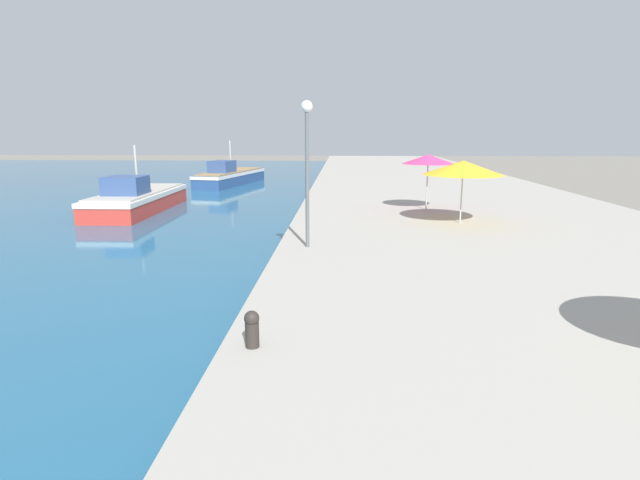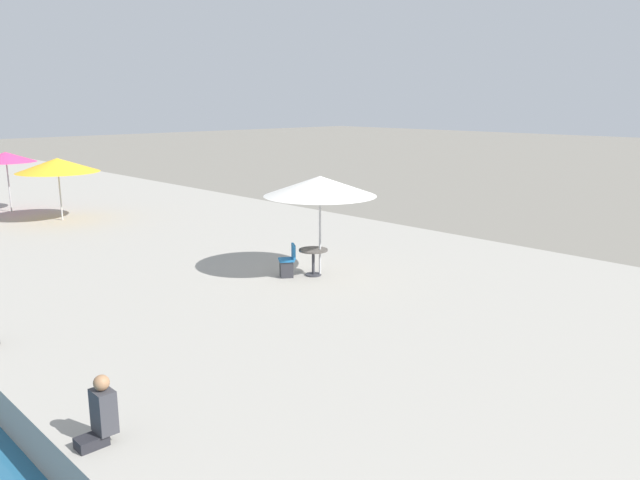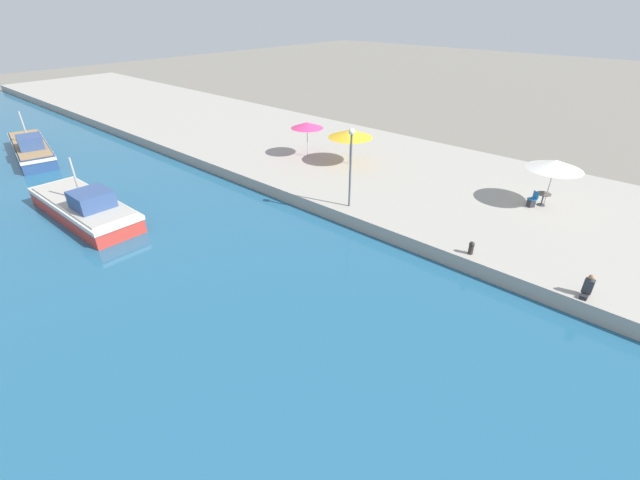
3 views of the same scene
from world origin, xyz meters
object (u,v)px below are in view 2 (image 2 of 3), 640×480
object	(u,v)px
cafe_table	(313,257)
cafe_chair_left	(287,265)
cafe_umbrella_pink	(320,186)
cafe_umbrella_white	(58,165)
cafe_umbrella_striped	(6,157)
person_at_quay	(101,414)

from	to	relation	value
cafe_table	cafe_chair_left	size ratio (longest dim) A/B	0.88
cafe_umbrella_pink	cafe_chair_left	size ratio (longest dim) A/B	3.36
cafe_umbrella_white	cafe_umbrella_striped	world-z (taller)	cafe_umbrella_striped
cafe_umbrella_pink	cafe_table	size ratio (longest dim) A/B	3.82
cafe_umbrella_striped	cafe_table	distance (m)	16.79
cafe_umbrella_white	person_at_quay	size ratio (longest dim) A/B	3.18
cafe_chair_left	cafe_umbrella_white	bearing A→B (deg)	37.67
cafe_table	cafe_umbrella_white	bearing A→B (deg)	97.51
cafe_umbrella_striped	person_at_quay	bearing A→B (deg)	-104.96
cafe_umbrella_pink	person_at_quay	world-z (taller)	cafe_umbrella_pink
cafe_chair_left	person_at_quay	distance (m)	8.78
cafe_umbrella_white	cafe_umbrella_striped	bearing A→B (deg)	103.21
cafe_umbrella_pink	cafe_umbrella_striped	xyz separation A→B (m)	(-2.67, 16.62, -0.11)
cafe_umbrella_white	cafe_umbrella_striped	size ratio (longest dim) A/B	1.24
cafe_umbrella_white	cafe_table	xyz separation A→B (m)	(1.71, -13.01, -1.69)
cafe_table	cafe_umbrella_striped	bearing A→B (deg)	98.73
cafe_umbrella_pink	cafe_table	world-z (taller)	cafe_umbrella_pink
cafe_umbrella_pink	cafe_umbrella_white	size ratio (longest dim) A/B	0.95
cafe_umbrella_striped	person_at_quay	world-z (taller)	cafe_umbrella_striped
cafe_umbrella_striped	cafe_chair_left	bearing A→B (deg)	-83.19
cafe_umbrella_pink	person_at_quay	bearing A→B (deg)	-153.37
cafe_umbrella_striped	cafe_chair_left	size ratio (longest dim) A/B	2.85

